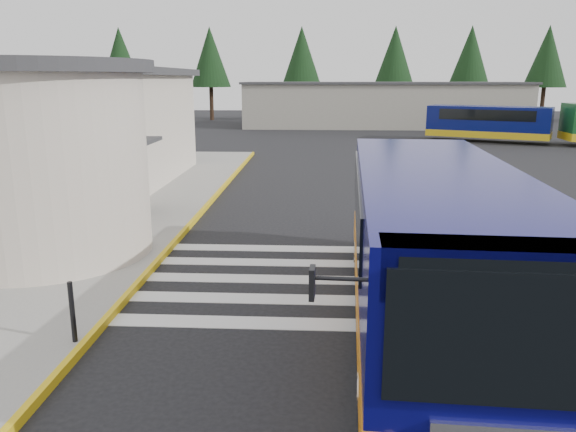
{
  "coord_description": "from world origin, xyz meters",
  "views": [
    {
      "loc": [
        -0.1,
        -12.99,
        4.51
      ],
      "look_at": [
        -0.77,
        -0.5,
        1.44
      ],
      "focal_mm": 35.0,
      "sensor_mm": 36.0,
      "label": 1
    }
  ],
  "objects_px": {
    "pedestrian_b": "(32,234)",
    "far_bus_a": "(488,122)",
    "transit_bus": "(434,254)",
    "pedestrian_a": "(44,237)",
    "bollard": "(72,312)"
  },
  "relations": [
    {
      "from": "pedestrian_b",
      "to": "far_bus_a",
      "type": "height_order",
      "value": "far_bus_a"
    },
    {
      "from": "transit_bus",
      "to": "pedestrian_a",
      "type": "distance_m",
      "value": 8.7
    },
    {
      "from": "transit_bus",
      "to": "pedestrian_b",
      "type": "distance_m",
      "value": 9.23
    },
    {
      "from": "transit_bus",
      "to": "pedestrian_a",
      "type": "bearing_deg",
      "value": 167.81
    },
    {
      "from": "transit_bus",
      "to": "far_bus_a",
      "type": "distance_m",
      "value": 33.94
    },
    {
      "from": "far_bus_a",
      "to": "pedestrian_a",
      "type": "bearing_deg",
      "value": 173.78
    },
    {
      "from": "pedestrian_a",
      "to": "bollard",
      "type": "xyz_separation_m",
      "value": [
        2.17,
        -3.5,
        -0.27
      ]
    },
    {
      "from": "transit_bus",
      "to": "bollard",
      "type": "relative_size",
      "value": 9.97
    },
    {
      "from": "pedestrian_a",
      "to": "far_bus_a",
      "type": "height_order",
      "value": "far_bus_a"
    },
    {
      "from": "bollard",
      "to": "pedestrian_a",
      "type": "bearing_deg",
      "value": 121.79
    },
    {
      "from": "pedestrian_b",
      "to": "bollard",
      "type": "xyz_separation_m",
      "value": [
        2.63,
        -3.83,
        -0.25
      ]
    },
    {
      "from": "pedestrian_b",
      "to": "far_bus_a",
      "type": "xyz_separation_m",
      "value": [
        19.13,
        29.72,
        0.5
      ]
    },
    {
      "from": "bollard",
      "to": "pedestrian_b",
      "type": "bearing_deg",
      "value": 124.41
    },
    {
      "from": "bollard",
      "to": "far_bus_a",
      "type": "bearing_deg",
      "value": 63.81
    },
    {
      "from": "pedestrian_b",
      "to": "pedestrian_a",
      "type": "bearing_deg",
      "value": 47.38
    }
  ]
}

